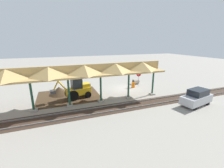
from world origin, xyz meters
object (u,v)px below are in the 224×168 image
stop_sign (139,76)px  traffic_barrel (133,85)px  distant_parked_car (197,97)px  backhoe (77,89)px  concrete_pipe (136,82)px

stop_sign → traffic_barrel: (1.14, 0.32, -1.36)m
stop_sign → distant_parked_car: bearing=105.2°
distant_parked_car → traffic_barrel: (3.69, -9.10, -0.53)m
stop_sign → distant_parked_car: 9.79m
backhoe → traffic_barrel: size_ratio=5.85×
concrete_pipe → traffic_barrel: size_ratio=1.20×
concrete_pipe → traffic_barrel: concrete_pipe is taller
stop_sign → backhoe: (10.59, 1.99, -0.54)m
concrete_pipe → backhoe: bearing=17.6°
stop_sign → concrete_pipe: stop_sign is taller
concrete_pipe → distant_parked_car: distant_parked_car is taller
distant_parked_car → traffic_barrel: distant_parked_car is taller
stop_sign → concrete_pipe: size_ratio=2.32×
stop_sign → backhoe: 10.79m
stop_sign → traffic_barrel: 1.80m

